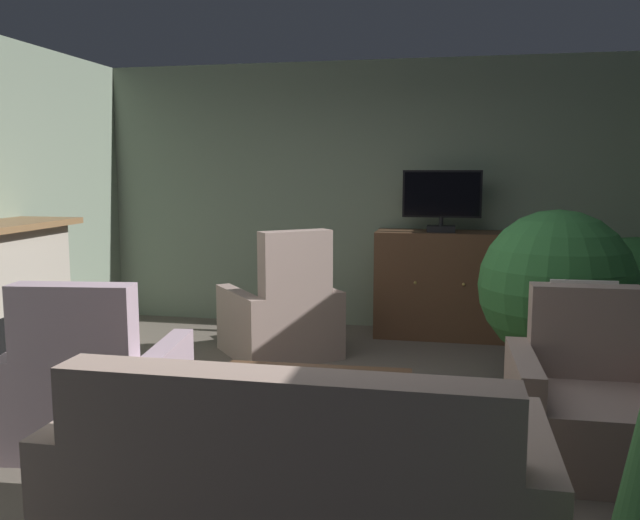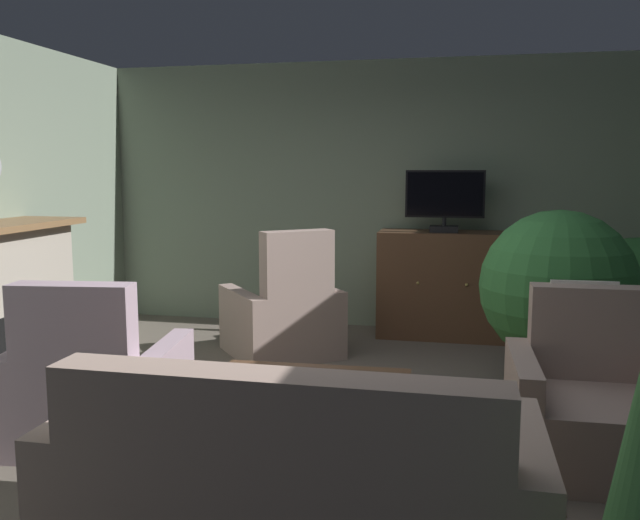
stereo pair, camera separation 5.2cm
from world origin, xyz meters
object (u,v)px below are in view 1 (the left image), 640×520
sofa_floral (299,500)px  armchair_facing_sofa (97,392)px  armchair_near_window (282,318)px  folded_newspaper (340,384)px  cat (166,374)px  tv_cabinet (440,287)px  potted_plant_leafy_by_curtain (556,288)px  potted_plant_tall_palm_by_window (633,292)px  tv_remote (320,374)px  television (442,199)px  armchair_beside_cabinet (591,408)px  coffee_table (312,387)px

sofa_floral → armchair_facing_sofa: bearing=145.6°
armchair_near_window → sofa_floral: bearing=-74.1°
folded_newspaper → sofa_floral: sofa_floral is taller
cat → tv_cabinet: bearing=44.2°
sofa_floral → potted_plant_leafy_by_curtain: 2.75m
armchair_facing_sofa → potted_plant_tall_palm_by_window: potted_plant_tall_palm_by_window is taller
tv_remote → sofa_floral: 1.17m
folded_newspaper → cat: 1.94m
sofa_floral → armchair_facing_sofa: size_ratio=1.89×
television → potted_plant_tall_palm_by_window: size_ratio=0.69×
tv_remote → armchair_facing_sofa: armchair_facing_sofa is taller
folded_newspaper → potted_plant_tall_palm_by_window: size_ratio=0.28×
tv_remote → sofa_floral: bearing=-92.6°
television → armchair_beside_cabinet: 3.02m
tv_cabinet → folded_newspaper: 3.10m
tv_cabinet → tv_remote: (-0.62, -2.93, -0.02)m
armchair_facing_sofa → cat: size_ratio=1.59×
television → cat: (-2.02, -1.91, -1.28)m
television → tv_remote: 3.08m
sofa_floral → potted_plant_leafy_by_curtain: size_ratio=1.43×
sofa_floral → tv_cabinet: bearing=83.4°
armchair_near_window → cat: (-0.67, -0.98, -0.25)m
sofa_floral → potted_plant_tall_palm_by_window: 4.14m
folded_newspaper → potted_plant_leafy_by_curtain: 1.91m
folded_newspaper → sofa_floral: (0.00, -1.02, -0.16)m
tv_remote → armchair_beside_cabinet: 1.55m
armchair_facing_sofa → cat: (-0.06, 1.10, -0.23)m
television → tv_remote: bearing=-102.1°
coffee_table → armchair_near_window: armchair_near_window is taller
sofa_floral → potted_plant_tall_palm_by_window: (2.12, 3.55, 0.29)m
sofa_floral → armchair_beside_cabinet: 1.93m
television → potted_plant_leafy_by_curtain: 1.95m
television → sofa_floral: television is taller
armchair_facing_sofa → potted_plant_leafy_by_curtain: 3.15m
television → armchair_facing_sofa: size_ratio=0.72×
sofa_floral → armchair_facing_sofa: armchair_facing_sofa is taller
coffee_table → cat: bearing=143.5°
folded_newspaper → armchair_facing_sofa: size_ratio=0.29×
tv_remote → television: bearing=68.1°
armchair_facing_sofa → armchair_near_window: armchair_near_window is taller
armchair_near_window → cat: 1.21m
armchair_facing_sofa → armchair_near_window: size_ratio=0.84×
tv_cabinet → armchair_near_window: 1.68m
tv_remote → armchair_near_window: (-0.74, 1.96, -0.14)m
tv_remote → armchair_beside_cabinet: armchair_beside_cabinet is taller
potted_plant_tall_palm_by_window → cat: 3.97m
potted_plant_leafy_by_curtain → cat: size_ratio=2.09×
television → armchair_near_window: bearing=-145.7°
coffee_table → folded_newspaper: 0.20m
television → coffee_table: size_ratio=0.66×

